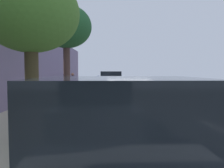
{
  "coord_description": "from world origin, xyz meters",
  "views": [
    {
      "loc": [
        1.11,
        12.9,
        2.02
      ],
      "look_at": [
        0.96,
        -3.03,
        1.09
      ],
      "focal_mm": 35.84,
      "sensor_mm": 36.0,
      "label": 1
    }
  ],
  "objects_px": {
    "street_tree_near_cyclist": "(66,28)",
    "pedestrian_on_phone": "(73,82)",
    "bicycle_at_curb": "(101,95)",
    "parked_sedan_tan_mid": "(112,97)",
    "parked_suv_dark_blue_second": "(111,82)",
    "parked_sedan_green_nearest": "(110,81)",
    "parked_pickup_silver_far": "(116,148)",
    "street_tree_mid_block": "(31,15)",
    "cyclist_with_backpack": "(98,85)"
  },
  "relations": [
    {
      "from": "parked_sedan_tan_mid",
      "to": "parked_suv_dark_blue_second",
      "type": "bearing_deg",
      "value": -90.11
    },
    {
      "from": "parked_sedan_green_nearest",
      "to": "parked_pickup_silver_far",
      "type": "height_order",
      "value": "parked_pickup_silver_far"
    },
    {
      "from": "parked_sedan_green_nearest",
      "to": "pedestrian_on_phone",
      "type": "distance_m",
      "value": 9.29
    },
    {
      "from": "street_tree_near_cyclist",
      "to": "street_tree_mid_block",
      "type": "xyz_separation_m",
      "value": [
        0.0,
        5.13,
        -0.63
      ]
    },
    {
      "from": "parked_pickup_silver_far",
      "to": "pedestrian_on_phone",
      "type": "xyz_separation_m",
      "value": [
        3.24,
        -15.75,
        0.22
      ]
    },
    {
      "from": "parked_suv_dark_blue_second",
      "to": "bicycle_at_curb",
      "type": "height_order",
      "value": "parked_suv_dark_blue_second"
    },
    {
      "from": "parked_sedan_green_nearest",
      "to": "parked_suv_dark_blue_second",
      "type": "bearing_deg",
      "value": 90.35
    },
    {
      "from": "parked_suv_dark_blue_second",
      "to": "street_tree_near_cyclist",
      "type": "bearing_deg",
      "value": 73.52
    },
    {
      "from": "parked_suv_dark_blue_second",
      "to": "parked_sedan_tan_mid",
      "type": "relative_size",
      "value": 1.06
    },
    {
      "from": "parked_sedan_green_nearest",
      "to": "parked_sedan_tan_mid",
      "type": "xyz_separation_m",
      "value": [
        -0.03,
        16.9,
        0.0
      ]
    },
    {
      "from": "parked_sedan_green_nearest",
      "to": "parked_pickup_silver_far",
      "type": "xyz_separation_m",
      "value": [
        -0.01,
        24.45,
        0.15
      ]
    },
    {
      "from": "parked_sedan_tan_mid",
      "to": "parked_pickup_silver_far",
      "type": "height_order",
      "value": "parked_pickup_silver_far"
    },
    {
      "from": "parked_sedan_green_nearest",
      "to": "cyclist_with_backpack",
      "type": "distance_m",
      "value": 12.16
    },
    {
      "from": "pedestrian_on_phone",
      "to": "street_tree_near_cyclist",
      "type": "bearing_deg",
      "value": 97.26
    },
    {
      "from": "bicycle_at_curb",
      "to": "street_tree_near_cyclist",
      "type": "distance_m",
      "value": 5.49
    },
    {
      "from": "street_tree_near_cyclist",
      "to": "street_tree_mid_block",
      "type": "distance_m",
      "value": 5.17
    },
    {
      "from": "bicycle_at_curb",
      "to": "street_tree_mid_block",
      "type": "bearing_deg",
      "value": 79.72
    },
    {
      "from": "cyclist_with_backpack",
      "to": "pedestrian_on_phone",
      "type": "xyz_separation_m",
      "value": [
        2.32,
        -3.42,
        0.09
      ]
    },
    {
      "from": "bicycle_at_curb",
      "to": "pedestrian_on_phone",
      "type": "xyz_separation_m",
      "value": [
        2.54,
        -3.87,
        0.74
      ]
    },
    {
      "from": "parked_sedan_green_nearest",
      "to": "street_tree_near_cyclist",
      "type": "height_order",
      "value": "street_tree_near_cyclist"
    },
    {
      "from": "street_tree_mid_block",
      "to": "bicycle_at_curb",
      "type": "bearing_deg",
      "value": -100.28
    },
    {
      "from": "bicycle_at_curb",
      "to": "parked_pickup_silver_far",
      "type": "bearing_deg",
      "value": 93.39
    },
    {
      "from": "parked_sedan_tan_mid",
      "to": "street_tree_near_cyclist",
      "type": "distance_m",
      "value": 4.21
    },
    {
      "from": "parked_suv_dark_blue_second",
      "to": "pedestrian_on_phone",
      "type": "xyz_separation_m",
      "value": [
        3.29,
        0.38,
        0.1
      ]
    },
    {
      "from": "parked_sedan_green_nearest",
      "to": "pedestrian_on_phone",
      "type": "xyz_separation_m",
      "value": [
        3.24,
        8.7,
        0.37
      ]
    },
    {
      "from": "parked_suv_dark_blue_second",
      "to": "street_tree_mid_block",
      "type": "xyz_separation_m",
      "value": [
        2.33,
        13.01,
        2.54
      ]
    },
    {
      "from": "street_tree_near_cyclist",
      "to": "street_tree_mid_block",
      "type": "height_order",
      "value": "street_tree_near_cyclist"
    },
    {
      "from": "parked_suv_dark_blue_second",
      "to": "cyclist_with_backpack",
      "type": "distance_m",
      "value": 3.93
    },
    {
      "from": "street_tree_near_cyclist",
      "to": "street_tree_mid_block",
      "type": "relative_size",
      "value": 1.14
    },
    {
      "from": "parked_sedan_tan_mid",
      "to": "bicycle_at_curb",
      "type": "xyz_separation_m",
      "value": [
        0.73,
        -4.32,
        -0.37
      ]
    },
    {
      "from": "street_tree_near_cyclist",
      "to": "pedestrian_on_phone",
      "type": "xyz_separation_m",
      "value": [
        0.95,
        -7.5,
        -3.07
      ]
    },
    {
      "from": "parked_sedan_tan_mid",
      "to": "parked_pickup_silver_far",
      "type": "relative_size",
      "value": 0.84
    },
    {
      "from": "parked_suv_dark_blue_second",
      "to": "parked_sedan_tan_mid",
      "type": "xyz_separation_m",
      "value": [
        0.02,
        8.58,
        -0.27
      ]
    },
    {
      "from": "parked_suv_dark_blue_second",
      "to": "street_tree_mid_block",
      "type": "distance_m",
      "value": 13.46
    },
    {
      "from": "parked_suv_dark_blue_second",
      "to": "pedestrian_on_phone",
      "type": "height_order",
      "value": "parked_suv_dark_blue_second"
    },
    {
      "from": "parked_sedan_tan_mid",
      "to": "pedestrian_on_phone",
      "type": "xyz_separation_m",
      "value": [
        3.27,
        -8.2,
        0.37
      ]
    },
    {
      "from": "parked_sedan_tan_mid",
      "to": "street_tree_near_cyclist",
      "type": "xyz_separation_m",
      "value": [
        2.31,
        -0.7,
        3.44
      ]
    },
    {
      "from": "street_tree_near_cyclist",
      "to": "pedestrian_on_phone",
      "type": "distance_m",
      "value": 8.16
    },
    {
      "from": "cyclist_with_backpack",
      "to": "street_tree_near_cyclist",
      "type": "bearing_deg",
      "value": 71.52
    },
    {
      "from": "parked_sedan_green_nearest",
      "to": "street_tree_near_cyclist",
      "type": "relative_size",
      "value": 0.87
    },
    {
      "from": "parked_pickup_silver_far",
      "to": "bicycle_at_curb",
      "type": "relative_size",
      "value": 3.12
    },
    {
      "from": "pedestrian_on_phone",
      "to": "cyclist_with_backpack",
      "type": "bearing_deg",
      "value": 124.08
    },
    {
      "from": "parked_sedan_tan_mid",
      "to": "bicycle_at_curb",
      "type": "relative_size",
      "value": 2.61
    },
    {
      "from": "parked_pickup_silver_far",
      "to": "street_tree_near_cyclist",
      "type": "distance_m",
      "value": 9.18
    },
    {
      "from": "parked_sedan_green_nearest",
      "to": "street_tree_mid_block",
      "type": "height_order",
      "value": "street_tree_mid_block"
    },
    {
      "from": "parked_sedan_green_nearest",
      "to": "pedestrian_on_phone",
      "type": "relative_size",
      "value": 2.65
    },
    {
      "from": "parked_sedan_green_nearest",
      "to": "cyclist_with_backpack",
      "type": "height_order",
      "value": "cyclist_with_backpack"
    },
    {
      "from": "parked_sedan_tan_mid",
      "to": "street_tree_near_cyclist",
      "type": "height_order",
      "value": "street_tree_near_cyclist"
    },
    {
      "from": "parked_suv_dark_blue_second",
      "to": "street_tree_mid_block",
      "type": "bearing_deg",
      "value": 79.84
    },
    {
      "from": "parked_suv_dark_blue_second",
      "to": "bicycle_at_curb",
      "type": "xyz_separation_m",
      "value": [
        0.74,
        4.26,
        -0.64
      ]
    }
  ]
}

